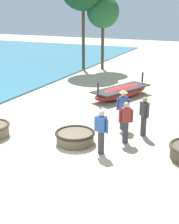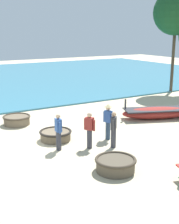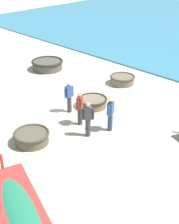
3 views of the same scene
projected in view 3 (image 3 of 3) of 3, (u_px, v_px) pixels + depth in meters
The scene contains 10 objects.
ground_plane at pixel (75, 96), 16.77m from camera, with size 80.00×80.00×0.00m, color #C6B793.
coracle_beside_post at pixel (47, 64), 20.16m from camera, with size 2.04×2.04×0.61m.
coracle_front_right at pixel (32, 137), 12.71m from camera, with size 1.49×1.49×0.49m.
coracle_center at pixel (122, 79), 18.09m from camera, with size 1.46×1.46×0.50m.
coracle_weathered at pixel (93, 102), 15.57m from camera, with size 1.49×1.49×0.46m.
long_boat_ochre_hull at pixel (22, 218), 8.87m from camera, with size 2.70×5.01×1.08m.
fisherman_crouching at pixel (110, 111), 13.22m from camera, with size 0.50×0.36×1.67m.
fisherman_hauling at pixel (80, 108), 13.74m from camera, with size 0.47×0.36×1.57m.
fisherman_with_hat at pixel (88, 118), 12.89m from camera, with size 0.42×0.39×1.57m.
fisherman_standing_left at pixel (69, 96), 14.78m from camera, with size 0.53×0.26×1.57m.
Camera 3 is at (10.30, 11.16, 7.20)m, focal length 50.00 mm.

